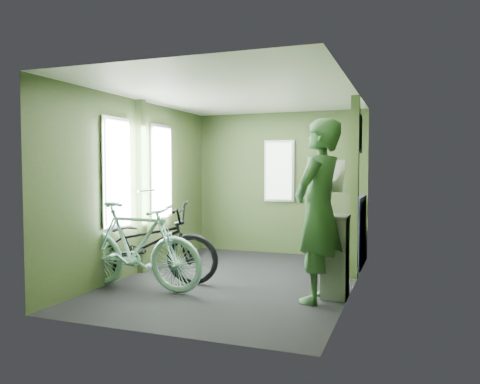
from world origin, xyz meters
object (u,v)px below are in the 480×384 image
(passenger, at_px, (319,211))
(bench_seat, at_px, (346,244))
(bicycle_black, at_px, (143,283))
(waste_box, at_px, (335,256))
(bicycle_mint, at_px, (136,290))

(passenger, relative_size, bench_seat, 1.93)
(passenger, bearing_deg, bench_seat, -163.54)
(bicycle_black, bearing_deg, bench_seat, -59.28)
(waste_box, relative_size, bench_seat, 0.90)
(bench_seat, bearing_deg, waste_box, -85.59)
(passenger, bearing_deg, waste_box, 164.21)
(waste_box, xyz_separation_m, bench_seat, (-0.11, 1.79, -0.15))
(bench_seat, bearing_deg, bicycle_black, -136.65)
(bicycle_mint, distance_m, waste_box, 2.30)
(passenger, height_order, bench_seat, passenger)
(bicycle_black, xyz_separation_m, bench_seat, (2.17, 1.99, 0.29))
(bicycle_black, height_order, passenger, passenger)
(bicycle_mint, xyz_separation_m, passenger, (2.05, 0.26, 0.96))
(bicycle_black, bearing_deg, passenger, -102.52)
(bicycle_black, height_order, waste_box, waste_box)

